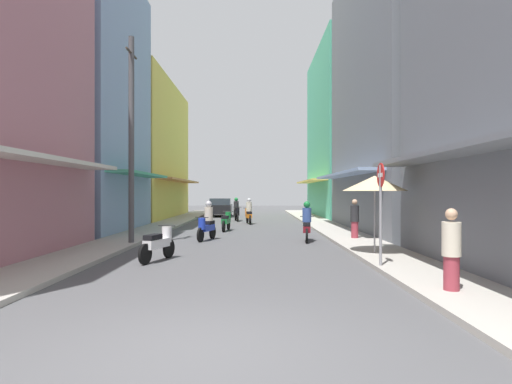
{
  "coord_description": "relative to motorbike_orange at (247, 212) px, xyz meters",
  "views": [
    {
      "loc": [
        0.66,
        -5.28,
        1.92
      ],
      "look_at": [
        0.75,
        21.1,
        1.95
      ],
      "focal_mm": 30.14,
      "sensor_mm": 36.0,
      "label": 1
    }
  ],
  "objects": [
    {
      "name": "ground_plane",
      "position": [
        -0.21,
        -5.7,
        -0.7
      ],
      "size": [
        84.1,
        84.1,
        0.0
      ],
      "primitive_type": "plane",
      "color": "#4C4C4F"
    },
    {
      "name": "building_right_mid",
      "position": [
        8.25,
        -4.94,
        6.24
      ],
      "size": [
        7.05,
        11.98,
        13.91
      ],
      "color": "slate",
      "rests_on": "ground"
    },
    {
      "name": "parked_car",
      "position": [
        -2.39,
        8.29,
        0.04
      ],
      "size": [
        1.86,
        4.14,
        1.45
      ],
      "color": "black",
      "rests_on": "ground"
    },
    {
      "name": "motorbike_green",
      "position": [
        -1.03,
        -4.69,
        -0.2
      ],
      "size": [
        0.55,
        1.81,
        0.96
      ],
      "color": "black",
      "rests_on": "ground"
    },
    {
      "name": "building_left_mid",
      "position": [
        -8.67,
        -5.16,
        5.68
      ],
      "size": [
        7.05,
        8.05,
        12.78
      ],
      "color": "#8CA5CC",
      "rests_on": "ground"
    },
    {
      "name": "motorbike_maroon",
      "position": [
        2.44,
        -9.33,
        0.0
      ],
      "size": [
        0.55,
        1.81,
        1.58
      ],
      "color": "black",
      "rests_on": "ground"
    },
    {
      "name": "vendor_umbrella",
      "position": [
        3.98,
        -13.32,
        1.49
      ],
      "size": [
        1.91,
        1.91,
        2.42
      ],
      "color": "#99999E",
      "rests_on": "ground"
    },
    {
      "name": "motorbike_orange",
      "position": [
        0.0,
        0.0,
        0.0
      ],
      "size": [
        0.57,
        1.8,
        1.58
      ],
      "color": "black",
      "rests_on": "ground"
    },
    {
      "name": "building_right_far",
      "position": [
        8.25,
        7.93,
        5.88
      ],
      "size": [
        7.05,
        12.28,
        13.18
      ],
      "color": "#4CB28C",
      "rests_on": "ground"
    },
    {
      "name": "pedestrian_crossing",
      "position": [
        4.36,
        -9.11,
        0.12
      ],
      "size": [
        0.34,
        0.34,
        1.65
      ],
      "color": "#99333F",
      "rests_on": "ground"
    },
    {
      "name": "building_left_far",
      "position": [
        -8.67,
        5.92,
        4.3
      ],
      "size": [
        7.05,
        13.38,
        10.03
      ],
      "color": "#EFD159",
      "rests_on": "ground"
    },
    {
      "name": "utility_pole",
      "position": [
        -4.05,
        -10.64,
        3.14
      ],
      "size": [
        0.2,
        1.2,
        7.54
      ],
      "color": "#4C4C4F",
      "rests_on": "ground"
    },
    {
      "name": "motorbike_white",
      "position": [
        -2.29,
        -14.06,
        -0.2
      ],
      "size": [
        0.74,
        1.75,
        0.96
      ],
      "color": "black",
      "rests_on": "ground"
    },
    {
      "name": "street_sign_no_entry",
      "position": [
        3.52,
        -15.51,
        1.01
      ],
      "size": [
        0.07,
        0.6,
        2.65
      ],
      "color": "gray",
      "rests_on": "ground"
    },
    {
      "name": "motorbike_black",
      "position": [
        -0.86,
        2.66,
        0.0
      ],
      "size": [
        0.58,
        1.8,
        1.58
      ],
      "color": "black",
      "rests_on": "ground"
    },
    {
      "name": "motorbike_blue",
      "position": [
        -1.52,
        -8.89,
        0.0
      ],
      "size": [
        0.69,
        1.76,
        1.58
      ],
      "color": "black",
      "rests_on": "ground"
    },
    {
      "name": "pedestrian_midway",
      "position": [
        4.05,
        -18.2,
        0.11
      ],
      "size": [
        0.34,
        0.34,
        1.63
      ],
      "color": "#99333F",
      "rests_on": "ground"
    },
    {
      "name": "sidewalk_right",
      "position": [
        4.31,
        -5.7,
        -0.64
      ],
      "size": [
        1.88,
        46.23,
        0.12
      ],
      "primitive_type": "cube",
      "color": "#ADA89E",
      "rests_on": "ground"
    },
    {
      "name": "sidewalk_left",
      "position": [
        -4.74,
        -5.7,
        -0.64
      ],
      "size": [
        1.88,
        46.23,
        0.12
      ],
      "primitive_type": "cube",
      "color": "#ADA89E",
      "rests_on": "ground"
    }
  ]
}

